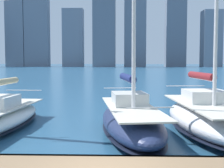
{
  "coord_description": "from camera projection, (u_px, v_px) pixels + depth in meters",
  "views": [
    {
      "loc": [
        -0.41,
        7.18,
        3.24
      ],
      "look_at": [
        0.02,
        -6.67,
        2.2
      ],
      "focal_mm": 50.0,
      "sensor_mm": 36.0,
      "label": 1
    }
  ],
  "objects": [
    {
      "name": "city_skyline",
      "position": [
        122.0,
        30.0,
        165.66
      ],
      "size": [
        170.18,
        21.85,
        50.84
      ],
      "color": "slate",
      "rests_on": "ground"
    },
    {
      "name": "sailboat_maroon",
      "position": [
        208.0,
        117.0,
        13.71
      ],
      "size": [
        3.52,
        8.43,
        10.88
      ],
      "color": "white",
      "rests_on": "ground"
    },
    {
      "name": "sailboat_navy",
      "position": [
        131.0,
        119.0,
        13.29
      ],
      "size": [
        3.39,
        8.07,
        11.18
      ],
      "color": "navy",
      "rests_on": "ground"
    }
  ]
}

